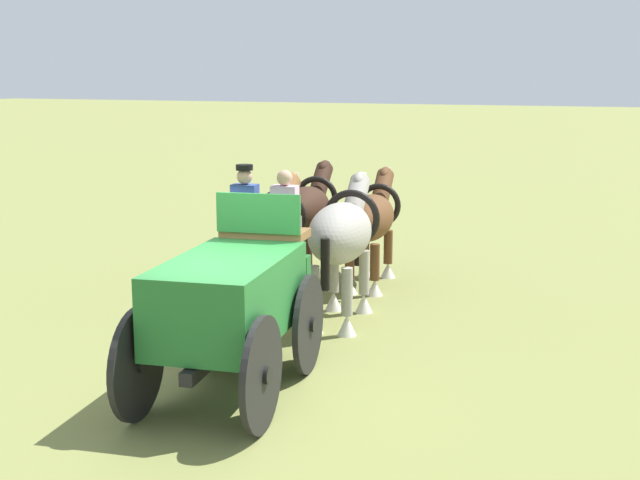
{
  "coord_description": "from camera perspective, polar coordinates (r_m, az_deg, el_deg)",
  "views": [
    {
      "loc": [
        -8.89,
        -5.35,
        4.01
      ],
      "look_at": [
        4.29,
        0.7,
        1.2
      ],
      "focal_mm": 47.64,
      "sensor_mm": 36.0,
      "label": 1
    }
  ],
  "objects": [
    {
      "name": "draft_horse_rear_near",
      "position": [
        14.26,
        -3.62,
        0.39
      ],
      "size": [
        3.08,
        1.33,
        2.27
      ],
      "color": "brown",
      "rests_on": "ground"
    },
    {
      "name": "draft_horse_lead_near",
      "position": [
        16.73,
        -0.9,
        1.91
      ],
      "size": [
        3.04,
        1.24,
        2.25
      ],
      "color": "#331E14",
      "rests_on": "ground"
    },
    {
      "name": "ground_plane",
      "position": [
        11.13,
        -6.04,
        -10.23
      ],
      "size": [
        220.0,
        220.0,
        0.0
      ],
      "primitive_type": "plane",
      "color": "olive"
    },
    {
      "name": "draft_horse_rear_off",
      "position": [
        13.91,
        1.49,
        0.32
      ],
      "size": [
        2.99,
        1.32,
        2.33
      ],
      "color": "#9E998E",
      "rests_on": "ground"
    },
    {
      "name": "draft_horse_lead_off",
      "position": [
        16.47,
        3.48,
        1.42
      ],
      "size": [
        3.13,
        1.24,
        2.14
      ],
      "color": "brown",
      "rests_on": "ground"
    },
    {
      "name": "show_wagon",
      "position": [
        10.9,
        -5.86,
        -3.86
      ],
      "size": [
        5.66,
        2.21,
        2.79
      ],
      "color": "#236B2D",
      "rests_on": "ground"
    }
  ]
}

